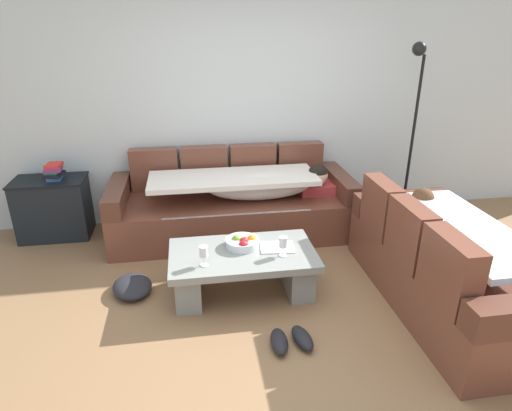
{
  "coord_description": "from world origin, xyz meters",
  "views": [
    {
      "loc": [
        -0.64,
        -2.63,
        2.11
      ],
      "look_at": [
        -0.06,
        1.04,
        0.55
      ],
      "focal_mm": 30.49,
      "sensor_mm": 36.0,
      "label": 1
    }
  ],
  "objects_px": {
    "open_magazine": "(277,247)",
    "side_cabinet": "(54,208)",
    "wine_glass_near_left": "(204,252)",
    "wine_glass_near_right": "(283,243)",
    "crumpled_garment": "(132,286)",
    "couch_along_wall": "(237,204)",
    "floor_lamp": "(412,123)",
    "fruit_bowl": "(243,242)",
    "book_stack_on_cabinet": "(54,172)",
    "pair_of_shoes": "(291,340)",
    "coffee_table": "(243,267)",
    "couch_near_window": "(446,265)"
  },
  "relations": [
    {
      "from": "couch_near_window",
      "to": "side_cabinet",
      "type": "bearing_deg",
      "value": 62.85
    },
    {
      "from": "open_magazine",
      "to": "side_cabinet",
      "type": "xyz_separation_m",
      "value": [
        -2.12,
        1.34,
        -0.06
      ]
    },
    {
      "from": "couch_near_window",
      "to": "side_cabinet",
      "type": "distance_m",
      "value": 3.84
    },
    {
      "from": "wine_glass_near_left",
      "to": "fruit_bowl",
      "type": "bearing_deg",
      "value": 37.16
    },
    {
      "from": "fruit_bowl",
      "to": "book_stack_on_cabinet",
      "type": "bearing_deg",
      "value": 144.28
    },
    {
      "from": "couch_along_wall",
      "to": "open_magazine",
      "type": "bearing_deg",
      "value": -79.4
    },
    {
      "from": "couch_along_wall",
      "to": "wine_glass_near_right",
      "type": "relative_size",
      "value": 15.16
    },
    {
      "from": "side_cabinet",
      "to": "crumpled_garment",
      "type": "bearing_deg",
      "value": -53.93
    },
    {
      "from": "wine_glass_near_left",
      "to": "pair_of_shoes",
      "type": "bearing_deg",
      "value": -44.33
    },
    {
      "from": "crumpled_garment",
      "to": "couch_along_wall",
      "type": "bearing_deg",
      "value": 44.93
    },
    {
      "from": "wine_glass_near_left",
      "to": "pair_of_shoes",
      "type": "xyz_separation_m",
      "value": [
        0.57,
        -0.56,
        -0.45
      ]
    },
    {
      "from": "fruit_bowl",
      "to": "wine_glass_near_left",
      "type": "relative_size",
      "value": 1.69
    },
    {
      "from": "coffee_table",
      "to": "wine_glass_near_left",
      "type": "bearing_deg",
      "value": -152.56
    },
    {
      "from": "couch_near_window",
      "to": "floor_lamp",
      "type": "relative_size",
      "value": 1.0
    },
    {
      "from": "open_magazine",
      "to": "wine_glass_near_right",
      "type": "bearing_deg",
      "value": -76.57
    },
    {
      "from": "fruit_bowl",
      "to": "pair_of_shoes",
      "type": "height_order",
      "value": "fruit_bowl"
    },
    {
      "from": "wine_glass_near_right",
      "to": "couch_near_window",
      "type": "bearing_deg",
      "value": -12.32
    },
    {
      "from": "wine_glass_near_left",
      "to": "book_stack_on_cabinet",
      "type": "distance_m",
      "value": 2.11
    },
    {
      "from": "book_stack_on_cabinet",
      "to": "couch_near_window",
      "type": "bearing_deg",
      "value": -27.6
    },
    {
      "from": "couch_along_wall",
      "to": "couch_near_window",
      "type": "xyz_separation_m",
      "value": [
        1.5,
        -1.53,
        0.01
      ]
    },
    {
      "from": "wine_glass_near_left",
      "to": "couch_along_wall",
      "type": "bearing_deg",
      "value": 72.64
    },
    {
      "from": "wine_glass_near_left",
      "to": "wine_glass_near_right",
      "type": "bearing_deg",
      "value": 5.04
    },
    {
      "from": "open_magazine",
      "to": "book_stack_on_cabinet",
      "type": "bearing_deg",
      "value": 152.47
    },
    {
      "from": "book_stack_on_cabinet",
      "to": "wine_glass_near_right",
      "type": "bearing_deg",
      "value": -35.37
    },
    {
      "from": "pair_of_shoes",
      "to": "wine_glass_near_left",
      "type": "bearing_deg",
      "value": 135.67
    },
    {
      "from": "book_stack_on_cabinet",
      "to": "crumpled_garment",
      "type": "height_order",
      "value": "book_stack_on_cabinet"
    },
    {
      "from": "open_magazine",
      "to": "book_stack_on_cabinet",
      "type": "xyz_separation_m",
      "value": [
        -2.05,
        1.33,
        0.34
      ]
    },
    {
      "from": "couch_near_window",
      "to": "crumpled_garment",
      "type": "distance_m",
      "value": 2.58
    },
    {
      "from": "wine_glass_near_right",
      "to": "floor_lamp",
      "type": "relative_size",
      "value": 0.09
    },
    {
      "from": "wine_glass_near_right",
      "to": "side_cabinet",
      "type": "height_order",
      "value": "side_cabinet"
    },
    {
      "from": "floor_lamp",
      "to": "open_magazine",
      "type": "bearing_deg",
      "value": -145.11
    },
    {
      "from": "floor_lamp",
      "to": "fruit_bowl",
      "type": "bearing_deg",
      "value": -150.38
    },
    {
      "from": "wine_glass_near_right",
      "to": "book_stack_on_cabinet",
      "type": "height_order",
      "value": "book_stack_on_cabinet"
    },
    {
      "from": "coffee_table",
      "to": "side_cabinet",
      "type": "bearing_deg",
      "value": 143.33
    },
    {
      "from": "floor_lamp",
      "to": "crumpled_garment",
      "type": "bearing_deg",
      "value": -159.52
    },
    {
      "from": "wine_glass_near_right",
      "to": "fruit_bowl",
      "type": "bearing_deg",
      "value": 146.74
    },
    {
      "from": "book_stack_on_cabinet",
      "to": "crumpled_garment",
      "type": "xyz_separation_m",
      "value": [
        0.83,
        -1.23,
        -0.66
      ]
    },
    {
      "from": "side_cabinet",
      "to": "wine_glass_near_right",
      "type": "bearing_deg",
      "value": -34.51
    },
    {
      "from": "coffee_table",
      "to": "wine_glass_near_right",
      "type": "xyz_separation_m",
      "value": [
        0.31,
        -0.11,
        0.26
      ]
    },
    {
      "from": "wine_glass_near_left",
      "to": "wine_glass_near_right",
      "type": "xyz_separation_m",
      "value": [
        0.64,
        0.06,
        0.0
      ]
    },
    {
      "from": "fruit_bowl",
      "to": "open_magazine",
      "type": "bearing_deg",
      "value": -12.38
    },
    {
      "from": "book_stack_on_cabinet",
      "to": "wine_glass_near_left",
      "type": "bearing_deg",
      "value": -46.75
    },
    {
      "from": "crumpled_garment",
      "to": "fruit_bowl",
      "type": "bearing_deg",
      "value": -2.4
    },
    {
      "from": "fruit_bowl",
      "to": "book_stack_on_cabinet",
      "type": "xyz_separation_m",
      "value": [
        -1.77,
        1.27,
        0.3
      ]
    },
    {
      "from": "couch_along_wall",
      "to": "side_cabinet",
      "type": "xyz_separation_m",
      "value": [
        -1.92,
        0.22,
        -0.01
      ]
    },
    {
      "from": "pair_of_shoes",
      "to": "open_magazine",
      "type": "bearing_deg",
      "value": 86.34
    },
    {
      "from": "fruit_bowl",
      "to": "crumpled_garment",
      "type": "relative_size",
      "value": 0.7
    },
    {
      "from": "wine_glass_near_right",
      "to": "open_magazine",
      "type": "relative_size",
      "value": 0.59
    },
    {
      "from": "coffee_table",
      "to": "fruit_bowl",
      "type": "height_order",
      "value": "fruit_bowl"
    },
    {
      "from": "wine_glass_near_left",
      "to": "book_stack_on_cabinet",
      "type": "relative_size",
      "value": 0.76
    }
  ]
}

